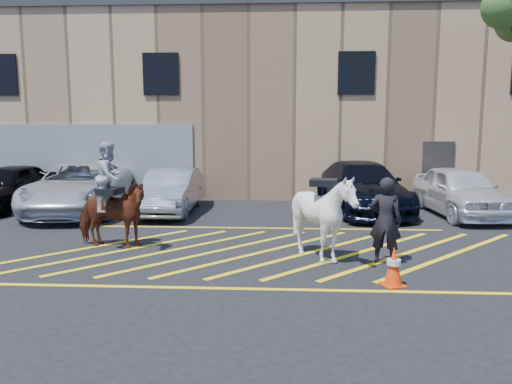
# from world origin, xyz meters

# --- Properties ---
(ground) EXTENTS (90.00, 90.00, 0.00)m
(ground) POSITION_xyz_m (0.00, 0.00, 0.00)
(ground) COLOR black
(ground) RESTS_ON ground
(car_black_suv) EXTENTS (2.00, 4.48, 1.50)m
(car_black_suv) POSITION_xyz_m (-8.79, 4.86, 0.75)
(car_black_suv) COLOR black
(car_black_suv) RESTS_ON ground
(car_white_pickup) EXTENTS (3.38, 6.06, 1.60)m
(car_white_pickup) POSITION_xyz_m (-6.13, 4.42, 0.80)
(car_white_pickup) COLOR silver
(car_white_pickup) RESTS_ON ground
(car_silver_sedan) EXTENTS (1.52, 4.25, 1.40)m
(car_silver_sedan) POSITION_xyz_m (-3.14, 4.41, 0.70)
(car_silver_sedan) COLOR gray
(car_silver_sedan) RESTS_ON ground
(car_blue_suv) EXTENTS (2.90, 5.70, 1.58)m
(car_blue_suv) POSITION_xyz_m (3.02, 5.10, 0.79)
(car_blue_suv) COLOR black
(car_blue_suv) RESTS_ON ground
(car_white_suv) EXTENTS (2.18, 4.65, 1.54)m
(car_white_suv) POSITION_xyz_m (5.95, 4.45, 0.77)
(car_white_suv) COLOR white
(car_white_suv) RESTS_ON ground
(handler) EXTENTS (0.77, 0.63, 1.81)m
(handler) POSITION_xyz_m (2.56, -1.05, 0.90)
(handler) COLOR black
(handler) RESTS_ON ground
(warehouse) EXTENTS (32.42, 10.20, 7.30)m
(warehouse) POSITION_xyz_m (-0.01, 11.99, 3.65)
(warehouse) COLOR tan
(warehouse) RESTS_ON ground
(hatching_zone) EXTENTS (12.60, 5.12, 0.01)m
(hatching_zone) POSITION_xyz_m (-0.00, -0.30, 0.01)
(hatching_zone) COLOR yellow
(hatching_zone) RESTS_ON ground
(mounted_bay) EXTENTS (1.99, 1.16, 2.48)m
(mounted_bay) POSITION_xyz_m (-3.52, -0.11, 1.00)
(mounted_bay) COLOR #5E2816
(mounted_bay) RESTS_ON ground
(saddled_white) EXTENTS (1.79, 1.94, 1.88)m
(saddled_white) POSITION_xyz_m (1.29, -0.89, 0.94)
(saddled_white) COLOR white
(saddled_white) RESTS_ON ground
(traffic_cone) EXTENTS (0.48, 0.48, 0.73)m
(traffic_cone) POSITION_xyz_m (2.44, -2.48, 0.37)
(traffic_cone) COLOR red
(traffic_cone) RESTS_ON ground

